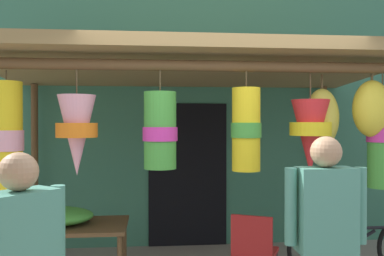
% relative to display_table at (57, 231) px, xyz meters
% --- Properties ---
extents(shop_facade, '(10.23, 0.29, 4.25)m').
position_rel_display_table_xyz_m(shop_facade, '(1.60, 1.60, 1.50)').
color(shop_facade, '#387056').
rests_on(shop_facade, ground_plane).
extents(market_stall_canopy, '(4.45, 2.43, 2.49)m').
position_rel_display_table_xyz_m(market_stall_canopy, '(1.47, 0.06, 1.49)').
color(market_stall_canopy, brown).
rests_on(market_stall_canopy, ground_plane).
extents(display_table, '(1.42, 0.74, 0.69)m').
position_rel_display_table_xyz_m(display_table, '(0.00, 0.00, 0.00)').
color(display_table, brown).
rests_on(display_table, ground_plane).
extents(flower_heap_on_table, '(0.80, 0.56, 0.18)m').
position_rel_display_table_xyz_m(flower_heap_on_table, '(-0.02, -0.02, 0.16)').
color(flower_heap_on_table, green).
rests_on(flower_heap_on_table, display_table).
extents(folding_chair, '(0.54, 0.54, 0.84)m').
position_rel_display_table_xyz_m(folding_chair, '(1.96, -0.37, -0.12)').
color(folding_chair, '#AD1E1E').
rests_on(folding_chair, ground_plane).
extents(parked_bicycle, '(1.75, 0.44, 0.92)m').
position_rel_display_table_xyz_m(parked_bicycle, '(3.31, 0.08, -0.27)').
color(parked_bicycle, black).
rests_on(parked_bicycle, ground_plane).
extents(shopper_by_bananas, '(0.59, 0.23, 1.63)m').
position_rel_display_table_xyz_m(shopper_by_bananas, '(2.20, -1.50, 0.34)').
color(shopper_by_bananas, orange).
rests_on(shopper_by_bananas, ground_plane).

